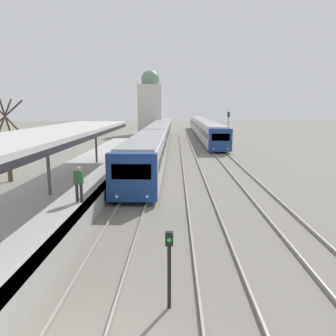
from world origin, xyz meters
TOP-DOWN VIEW (x-y plane):
  - platform_canopy at (-3.91, 9.72)m, footprint 4.00×24.41m
  - person_on_platform at (-2.13, 8.52)m, footprint 0.40×0.22m
  - train_near at (0.00, 36.14)m, footprint 2.67×51.16m
  - train_far at (7.29, 54.26)m, footprint 2.62×47.53m
  - signal_post_near at (2.12, 1.86)m, footprint 0.20×0.22m
  - signal_mast_far at (9.30, 38.29)m, footprint 0.28×0.29m
  - distant_domed_building at (-2.53, 57.74)m, footprint 4.51×4.51m
  - bare_tree_background at (-9.38, 16.41)m, footprint 2.63×1.65m

SIDE VIEW (x-z plane):
  - signal_post_near at x=2.12m, z-range 0.24..2.33m
  - train_far at x=7.29m, z-range 0.17..3.10m
  - train_near at x=0.00m, z-range 0.17..3.10m
  - person_on_platform at x=-2.13m, z-range 0.98..2.64m
  - bare_tree_background at x=-9.38m, z-range -0.20..5.54m
  - signal_mast_far at x=9.30m, z-range 0.62..5.19m
  - platform_canopy at x=-3.91m, z-range 2.31..5.45m
  - distant_domed_building at x=-2.53m, z-range -0.33..11.73m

